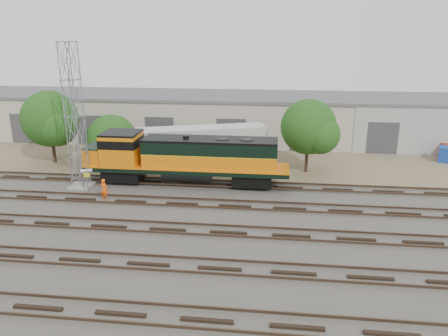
# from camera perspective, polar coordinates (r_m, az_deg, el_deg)

# --- Properties ---
(ground) EXTENTS (140.00, 140.00, 0.00)m
(ground) POSITION_cam_1_polar(r_m,az_deg,el_deg) (31.69, -6.05, -5.77)
(ground) COLOR #47423A
(ground) RESTS_ON ground
(dirt_strip) EXTENTS (80.00, 16.00, 0.02)m
(dirt_strip) POSITION_cam_1_polar(r_m,az_deg,el_deg) (45.61, -1.96, 1.61)
(dirt_strip) COLOR #726047
(dirt_strip) RESTS_ON ground
(tracks) EXTENTS (80.00, 20.40, 0.28)m
(tracks) POSITION_cam_1_polar(r_m,az_deg,el_deg) (29.00, -7.36, -7.94)
(tracks) COLOR black
(tracks) RESTS_ON ground
(warehouse) EXTENTS (58.40, 10.40, 5.30)m
(warehouse) POSITION_cam_1_polar(r_m,az_deg,el_deg) (52.69, -0.63, 6.73)
(warehouse) COLOR #BCB19D
(warehouse) RESTS_ON ground
(locomotive) EXTENTS (17.15, 3.01, 4.12)m
(locomotive) POSITION_cam_1_polar(r_m,az_deg,el_deg) (36.60, -5.39, 1.38)
(locomotive) COLOR black
(locomotive) RESTS_ON tracks
(signal_tower) EXTENTS (1.73, 1.73, 11.71)m
(signal_tower) POSITION_cam_1_polar(r_m,az_deg,el_deg) (36.95, -18.90, 5.99)
(signal_tower) COLOR gray
(signal_tower) RESTS_ON ground
(sign_post) EXTENTS (0.82, 0.38, 2.14)m
(sign_post) POSITION_cam_1_polar(r_m,az_deg,el_deg) (36.09, -17.48, -1.04)
(sign_post) COLOR gray
(sign_post) RESTS_ON ground
(worker) EXTENTS (0.70, 0.55, 1.70)m
(worker) POSITION_cam_1_polar(r_m,az_deg,el_deg) (34.73, -15.40, -2.71)
(worker) COLOR #FA590D
(worker) RESTS_ON ground
(semi_trailer) EXTENTS (12.42, 6.27, 3.78)m
(semi_trailer) POSITION_cam_1_polar(r_m,az_deg,el_deg) (41.75, -2.50, 3.48)
(semi_trailer) COLOR silver
(semi_trailer) RESTS_ON ground
(dumpster_blue) EXTENTS (2.01, 1.95, 1.50)m
(dumpster_blue) POSITION_cam_1_polar(r_m,az_deg,el_deg) (48.63, 27.18, 1.57)
(dumpster_blue) COLOR #163C98
(dumpster_blue) RESTS_ON ground
(tree_west) EXTENTS (5.69, 5.42, 7.09)m
(tree_west) POSITION_cam_1_polar(r_m,az_deg,el_deg) (45.21, -21.57, 5.77)
(tree_west) COLOR #382619
(tree_west) RESTS_ON ground
(tree_mid) EXTENTS (5.26, 5.01, 5.01)m
(tree_mid) POSITION_cam_1_polar(r_m,az_deg,el_deg) (44.17, -14.21, 3.33)
(tree_mid) COLOR #382619
(tree_mid) RESTS_ON ground
(tree_east) EXTENTS (5.25, 5.00, 6.75)m
(tree_east) POSITION_cam_1_polar(r_m,az_deg,el_deg) (39.86, 11.34, 5.04)
(tree_east) COLOR #382619
(tree_east) RESTS_ON ground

